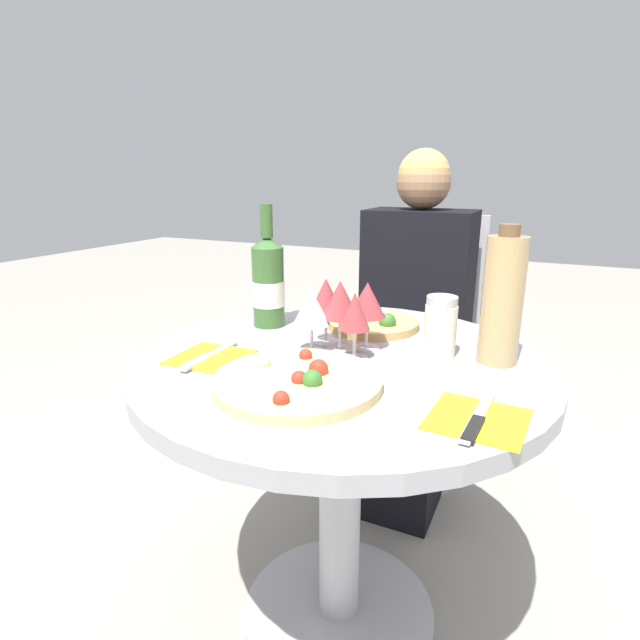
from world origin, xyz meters
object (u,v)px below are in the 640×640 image
Objects in this scene: chair_behind_diner at (419,353)px; seated_diner at (408,350)px; tall_carafe at (502,300)px; wine_bottle at (268,282)px; pizza_large at (297,381)px; dining_table at (341,424)px.

chair_behind_diner is 0.82× the size of seated_diner.
seated_diner is at bearing 122.70° from tall_carafe.
seated_diner is 0.62m from wine_bottle.
seated_diner is 0.68m from tall_carafe.
wine_bottle is (-0.25, -0.62, 0.36)m from chair_behind_diner.
seated_diner is at bearing 90.00° from chair_behind_diner.
tall_carafe is at bearing -2.57° from wine_bottle.
seated_diner is 3.66× the size of pizza_large.
seated_diner is at bearing 90.05° from pizza_large.
seated_diner is (-0.01, 0.61, -0.02)m from dining_table.
dining_table is 2.80× the size of pizza_large.
seated_diner is at bearing 62.09° from wine_bottle.
tall_carafe is (0.32, -0.50, 0.32)m from seated_diner.
wine_bottle is (-0.25, -0.48, 0.30)m from seated_diner.
tall_carafe is at bearing 122.70° from seated_diner.
chair_behind_diner is (-0.01, 0.76, -0.08)m from dining_table.
dining_table is 0.94× the size of chair_behind_diner.
pizza_large is 1.10× the size of tall_carafe.
tall_carafe is (0.31, 0.11, 0.30)m from dining_table.
wine_bottle is at bearing 128.24° from pizza_large.
dining_table is at bearing 91.07° from chair_behind_diner.
wine_bottle is at bearing 68.05° from chair_behind_diner.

